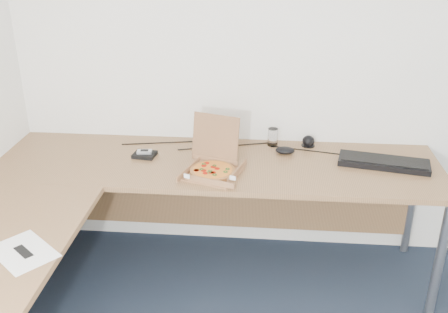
# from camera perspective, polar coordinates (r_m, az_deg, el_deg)

# --- Properties ---
(room_shell) EXTENTS (3.50, 3.50, 2.50)m
(room_shell) POSITION_cam_1_polar(r_m,az_deg,el_deg) (1.43, 13.64, -6.08)
(room_shell) COLOR white
(room_shell) RESTS_ON ground
(desk) EXTENTS (2.50, 2.20, 0.73)m
(desk) POSITION_cam_1_polar(r_m,az_deg,el_deg) (2.60, -8.86, -4.88)
(desk) COLOR olive
(desk) RESTS_ON ground
(pizza_box) EXTENTS (0.27, 0.32, 0.28)m
(pizza_box) POSITION_cam_1_polar(r_m,az_deg,el_deg) (2.77, -1.24, -1.21)
(pizza_box) COLOR #9B6943
(pizza_box) RESTS_ON desk
(drinking_glass) EXTENTS (0.06, 0.06, 0.11)m
(drinking_glass) POSITION_cam_1_polar(r_m,az_deg,el_deg) (3.12, 5.41, 2.15)
(drinking_glass) COLOR silver
(drinking_glass) RESTS_ON desk
(keyboard) EXTENTS (0.51, 0.27, 0.03)m
(keyboard) POSITION_cam_1_polar(r_m,az_deg,el_deg) (3.00, 17.24, -0.64)
(keyboard) COLOR black
(keyboard) RESTS_ON desk
(mouse) EXTENTS (0.11, 0.07, 0.04)m
(mouse) POSITION_cam_1_polar(r_m,az_deg,el_deg) (3.03, 6.77, 0.68)
(mouse) COLOR black
(mouse) RESTS_ON desk
(wallet) EXTENTS (0.14, 0.12, 0.02)m
(wallet) POSITION_cam_1_polar(r_m,az_deg,el_deg) (3.01, -8.76, 0.21)
(wallet) COLOR black
(wallet) RESTS_ON desk
(phone) EXTENTS (0.09, 0.05, 0.02)m
(phone) POSITION_cam_1_polar(r_m,az_deg,el_deg) (3.00, -8.78, 0.53)
(phone) COLOR #B2B5BA
(phone) RESTS_ON wallet
(paper_sheet) EXTENTS (0.34, 0.33, 0.00)m
(paper_sheet) POSITION_cam_1_polar(r_m,az_deg,el_deg) (2.30, -21.29, -9.78)
(paper_sheet) COLOR white
(paper_sheet) RESTS_ON desk
(dome_speaker) EXTENTS (0.08, 0.08, 0.07)m
(dome_speaker) POSITION_cam_1_polar(r_m,az_deg,el_deg) (3.15, 9.31, 1.77)
(dome_speaker) COLOR black
(dome_speaker) RESTS_ON desk
(cable_bundle) EXTENTS (0.64, 0.13, 0.01)m
(cable_bundle) POSITION_cam_1_polar(r_m,az_deg,el_deg) (3.11, 0.24, 1.16)
(cable_bundle) COLOR black
(cable_bundle) RESTS_ON desk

